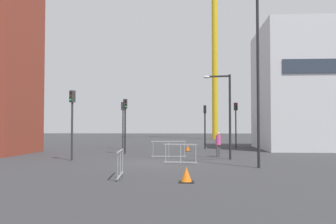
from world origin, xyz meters
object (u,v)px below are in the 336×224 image
at_px(traffic_light_near, 125,117).
at_px(traffic_light_crosswalk, 205,120).
at_px(traffic_cone_by_barrier, 188,148).
at_px(construction_crane, 215,24).
at_px(pedestrian_walking, 218,142).
at_px(streetlamp_tall, 262,66).
at_px(streetlamp_short, 226,107).
at_px(traffic_light_median, 123,118).
at_px(traffic_cone_striped, 186,175).
at_px(traffic_light_far, 72,114).
at_px(traffic_light_island, 236,118).

height_order(traffic_light_near, traffic_light_crosswalk, traffic_light_near).
bearing_deg(traffic_cone_by_barrier, construction_crane, 81.27).
height_order(traffic_light_near, pedestrian_walking, traffic_light_near).
distance_m(construction_crane, pedestrian_walking, 36.57).
bearing_deg(traffic_light_crosswalk, streetlamp_tall, -81.30).
relative_size(streetlamp_short, traffic_light_crosswalk, 1.35).
xyz_separation_m(traffic_light_near, traffic_light_crosswalk, (6.04, 6.04, -0.09)).
bearing_deg(traffic_light_median, pedestrian_walking, -45.11).
relative_size(traffic_cone_striped, traffic_cone_by_barrier, 1.09).
distance_m(traffic_light_crosswalk, traffic_cone_by_barrier, 3.98).
bearing_deg(traffic_light_far, traffic_cone_striped, -49.47).
bearing_deg(traffic_light_crosswalk, traffic_cone_by_barrier, -117.97).
distance_m(traffic_light_median, traffic_light_island, 10.24).
bearing_deg(traffic_light_far, traffic_light_crosswalk, 53.82).
height_order(streetlamp_tall, traffic_light_far, streetlamp_tall).
height_order(streetlamp_tall, traffic_light_island, streetlamp_tall).
xyz_separation_m(traffic_light_median, pedestrian_walking, (7.80, -7.83, -1.83)).
bearing_deg(streetlamp_short, traffic_light_near, 150.13).
distance_m(traffic_light_near, traffic_light_median, 5.83).
height_order(traffic_light_crosswalk, traffic_cone_striped, traffic_light_crosswalk).
distance_m(streetlamp_tall, pedestrian_walking, 7.69).
bearing_deg(construction_crane, pedestrian_walking, -93.70).
bearing_deg(construction_crane, traffic_light_median, -111.99).
relative_size(pedestrian_walking, traffic_cone_by_barrier, 3.20).
xyz_separation_m(traffic_light_crosswalk, traffic_light_island, (2.87, 1.27, 0.19)).
xyz_separation_m(construction_crane, traffic_light_near, (-8.68, -30.20, -15.23)).
xyz_separation_m(traffic_light_median, traffic_cone_by_barrier, (5.75, -2.49, -2.54)).
bearing_deg(pedestrian_walking, traffic_light_near, 162.10).
distance_m(streetlamp_tall, traffic_light_far, 11.19).
bearing_deg(traffic_light_median, traffic_light_near, -78.05).
relative_size(streetlamp_short, traffic_cone_by_barrier, 10.22).
bearing_deg(pedestrian_walking, traffic_cone_striped, -100.11).
bearing_deg(traffic_light_crosswalk, streetlamp_short, -84.98).
relative_size(streetlamp_tall, traffic_light_crosswalk, 2.23).
bearing_deg(traffic_cone_by_barrier, traffic_light_crosswalk, 62.03).
xyz_separation_m(streetlamp_tall, traffic_cone_by_barrier, (-3.72, 11.66, -4.76)).
xyz_separation_m(pedestrian_walking, traffic_cone_striped, (-1.99, -11.14, -0.69)).
bearing_deg(traffic_light_island, traffic_light_far, -131.52).
bearing_deg(traffic_light_near, traffic_cone_by_barrier, 35.23).
height_order(traffic_light_median, traffic_cone_striped, traffic_light_median).
relative_size(traffic_light_island, traffic_cone_by_barrier, 8.20).
height_order(traffic_light_island, pedestrian_walking, traffic_light_island).
bearing_deg(streetlamp_tall, construction_crane, 89.37).
bearing_deg(traffic_light_far, traffic_light_near, 67.10).
height_order(streetlamp_short, traffic_light_crosswalk, streetlamp_short).
distance_m(construction_crane, traffic_light_median, 30.45).
relative_size(traffic_light_near, traffic_light_crosswalk, 1.04).
relative_size(traffic_light_median, pedestrian_walking, 2.55).
xyz_separation_m(streetlamp_tall, streetlamp_short, (-1.34, 4.48, -1.82)).
xyz_separation_m(traffic_light_island, pedestrian_walking, (-2.32, -9.44, -1.84)).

